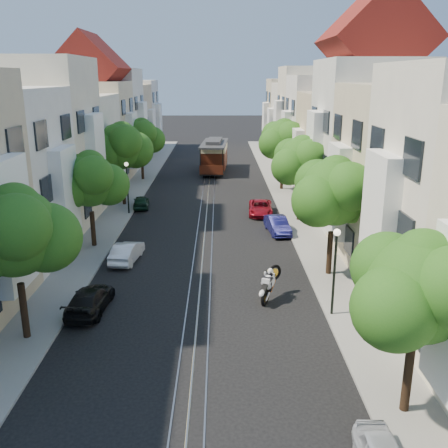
{
  "coord_description": "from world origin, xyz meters",
  "views": [
    {
      "loc": [
        1.03,
        -17.15,
        10.82
      ],
      "look_at": [
        1.33,
        11.8,
        2.2
      ],
      "focal_mm": 40.0,
      "sensor_mm": 36.0,
      "label": 1
    }
  ],
  "objects_px": {
    "tree_e_b": "(335,194)",
    "tree_e_c": "(302,162)",
    "lamp_west": "(127,180)",
    "tree_e_a": "(420,292)",
    "tree_w_a": "(16,234)",
    "tree_w_b": "(90,181)",
    "tree_w_d": "(142,137)",
    "lamp_east": "(335,259)",
    "tree_w_c": "(122,147)",
    "parked_car_e_far": "(261,208)",
    "parked_car_w_near": "(90,300)",
    "sportbike_rider": "(269,283)",
    "parked_car_w_mid": "(127,252)",
    "parked_car_e_mid": "(277,225)",
    "parked_car_w_far": "(141,202)",
    "tree_e_d": "(284,140)",
    "cable_car": "(214,154)"
  },
  "relations": [
    {
      "from": "sportbike_rider",
      "to": "tree_e_b",
      "type": "bearing_deg",
      "value": 65.34
    },
    {
      "from": "tree_e_a",
      "to": "lamp_east",
      "type": "distance_m",
      "value": 7.26
    },
    {
      "from": "parked_car_e_far",
      "to": "parked_car_w_near",
      "type": "xyz_separation_m",
      "value": [
        -9.55,
        -17.25,
        0.02
      ]
    },
    {
      "from": "tree_w_c",
      "to": "parked_car_e_far",
      "type": "bearing_deg",
      "value": -14.96
    },
    {
      "from": "tree_e_a",
      "to": "parked_car_e_far",
      "type": "bearing_deg",
      "value": 96.55
    },
    {
      "from": "tree_w_c",
      "to": "cable_car",
      "type": "relative_size",
      "value": 0.78
    },
    {
      "from": "tree_w_c",
      "to": "lamp_east",
      "type": "distance_m",
      "value": 25.01
    },
    {
      "from": "tree_e_d",
      "to": "tree_w_a",
      "type": "distance_m",
      "value": 32.38
    },
    {
      "from": "tree_e_b",
      "to": "tree_e_c",
      "type": "bearing_deg",
      "value": 90.0
    },
    {
      "from": "tree_w_b",
      "to": "parked_car_w_mid",
      "type": "xyz_separation_m",
      "value": [
        2.58,
        -2.63,
        -3.8
      ]
    },
    {
      "from": "tree_e_c",
      "to": "parked_car_w_far",
      "type": "bearing_deg",
      "value": 162.4
    },
    {
      "from": "lamp_west",
      "to": "tree_e_a",
      "type": "bearing_deg",
      "value": -61.55
    },
    {
      "from": "tree_w_d",
      "to": "tree_w_b",
      "type": "bearing_deg",
      "value": -90.0
    },
    {
      "from": "sportbike_rider",
      "to": "parked_car_w_mid",
      "type": "xyz_separation_m",
      "value": [
        -8.07,
        5.56,
        -0.34
      ]
    },
    {
      "from": "parked_car_e_far",
      "to": "parked_car_w_near",
      "type": "relative_size",
      "value": 1.01
    },
    {
      "from": "parked_car_e_far",
      "to": "lamp_west",
      "type": "bearing_deg",
      "value": -177.22
    },
    {
      "from": "tree_w_d",
      "to": "lamp_east",
      "type": "bearing_deg",
      "value": -67.2
    },
    {
      "from": "tree_w_d",
      "to": "lamp_west",
      "type": "distance_m",
      "value": 14.11
    },
    {
      "from": "lamp_east",
      "to": "parked_car_w_near",
      "type": "relative_size",
      "value": 1.04
    },
    {
      "from": "lamp_east",
      "to": "cable_car",
      "type": "bearing_deg",
      "value": 98.93
    },
    {
      "from": "tree_w_b",
      "to": "cable_car",
      "type": "bearing_deg",
      "value": 74.18
    },
    {
      "from": "tree_w_c",
      "to": "parked_car_w_mid",
      "type": "relative_size",
      "value": 1.96
    },
    {
      "from": "parked_car_e_mid",
      "to": "parked_car_w_mid",
      "type": "xyz_separation_m",
      "value": [
        -9.76,
        -5.55,
        -0.0
      ]
    },
    {
      "from": "parked_car_w_far",
      "to": "tree_w_b",
      "type": "bearing_deg",
      "value": 75.36
    },
    {
      "from": "tree_e_c",
      "to": "parked_car_w_far",
      "type": "xyz_separation_m",
      "value": [
        -12.86,
        4.08,
        -4.06
      ]
    },
    {
      "from": "sportbike_rider",
      "to": "tree_w_a",
      "type": "bearing_deg",
      "value": -135.4
    },
    {
      "from": "tree_e_a",
      "to": "cable_car",
      "type": "relative_size",
      "value": 0.69
    },
    {
      "from": "parked_car_w_mid",
      "to": "tree_w_c",
      "type": "bearing_deg",
      "value": -72.35
    },
    {
      "from": "parked_car_w_far",
      "to": "tree_e_c",
      "type": "bearing_deg",
      "value": 156.45
    },
    {
      "from": "tree_w_c",
      "to": "cable_car",
      "type": "bearing_deg",
      "value": 64.41
    },
    {
      "from": "tree_w_b",
      "to": "tree_e_b",
      "type": "bearing_deg",
      "value": -19.15
    },
    {
      "from": "tree_e_d",
      "to": "tree_w_c",
      "type": "relative_size",
      "value": 0.97
    },
    {
      "from": "tree_w_c",
      "to": "parked_car_w_far",
      "type": "relative_size",
      "value": 2.23
    },
    {
      "from": "tree_e_a",
      "to": "cable_car",
      "type": "bearing_deg",
      "value": 98.75
    },
    {
      "from": "tree_e_b",
      "to": "lamp_west",
      "type": "xyz_separation_m",
      "value": [
        -13.56,
        13.02,
        -1.89
      ]
    },
    {
      "from": "tree_w_a",
      "to": "tree_w_d",
      "type": "relative_size",
      "value": 1.03
    },
    {
      "from": "tree_e_d",
      "to": "lamp_west",
      "type": "bearing_deg",
      "value": -146.5
    },
    {
      "from": "parked_car_e_mid",
      "to": "parked_car_e_far",
      "type": "relative_size",
      "value": 0.9
    },
    {
      "from": "tree_w_c",
      "to": "sportbike_rider",
      "type": "relative_size",
      "value": 3.5
    },
    {
      "from": "tree_e_b",
      "to": "parked_car_w_far",
      "type": "relative_size",
      "value": 2.1
    },
    {
      "from": "tree_e_c",
      "to": "lamp_west",
      "type": "height_order",
      "value": "tree_e_c"
    },
    {
      "from": "tree_e_d",
      "to": "parked_car_e_far",
      "type": "xyz_separation_m",
      "value": [
        -2.86,
        -9.08,
        -4.3
      ]
    },
    {
      "from": "tree_w_a",
      "to": "tree_w_b",
      "type": "relative_size",
      "value": 1.07
    },
    {
      "from": "parked_car_e_mid",
      "to": "parked_car_w_near",
      "type": "distance_m",
      "value": 16.04
    },
    {
      "from": "tree_e_b",
      "to": "parked_car_w_near",
      "type": "relative_size",
      "value": 1.67
    },
    {
      "from": "tree_e_d",
      "to": "parked_car_e_mid",
      "type": "xyz_separation_m",
      "value": [
        -2.06,
        -14.08,
        -4.27
      ]
    },
    {
      "from": "lamp_east",
      "to": "sportbike_rider",
      "type": "height_order",
      "value": "lamp_east"
    },
    {
      "from": "parked_car_e_far",
      "to": "parked_car_w_far",
      "type": "relative_size",
      "value": 1.28
    },
    {
      "from": "tree_e_d",
      "to": "tree_w_b",
      "type": "xyz_separation_m",
      "value": [
        -14.4,
        -17.0,
        -0.47
      ]
    },
    {
      "from": "sportbike_rider",
      "to": "parked_car_w_near",
      "type": "height_order",
      "value": "sportbike_rider"
    }
  ]
}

